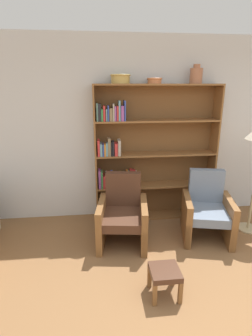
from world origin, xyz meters
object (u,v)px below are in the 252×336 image
vase_tall (196,75)px  bowl_cream (154,80)px  footstool (165,275)px  bookshelf (144,157)px  bowl_terracotta (120,78)px  armchair_cushioned (207,210)px  armchair_leather (123,215)px

vase_tall → bowl_cream: bearing=180.0°
vase_tall → footstool: (-0.81, -1.69, -1.95)m
bookshelf → footstool: bearing=-93.1°
bowl_terracotta → vase_tall: vase_tall is taller
armchair_cushioned → bowl_terracotta: bearing=-16.8°
vase_tall → footstool: size_ratio=0.86×
bookshelf → armchair_cushioned: size_ratio=2.27×
vase_tall → armchair_cushioned: bearing=-85.3°
armchair_leather → bowl_cream: bearing=-120.6°
armchair_leather → armchair_cushioned: same height
bookshelf → vase_tall: size_ratio=7.92×
bowl_terracotta → bowl_cream: bearing=0.0°
armchair_leather → bowl_terracotta: bearing=-85.7°
armchair_leather → footstool: 1.09m
vase_tall → footstool: vase_tall is taller
bowl_terracotta → vase_tall: 1.08m
bookshelf → bowl_terracotta: bearing=-176.8°
armchair_cushioned → footstool: size_ratio=3.02×
armchair_cushioned → bookshelf: bearing=-28.0°
bookshelf → armchair_leather: size_ratio=2.27×
armchair_leather → armchair_cushioned: bearing=-172.0°
bowl_terracotta → footstool: 2.56m
bowl_terracotta → bowl_cream: size_ratio=1.29×
armchair_leather → footstool: bearing=115.0°
bowl_terracotta → armchair_cushioned: bowl_terracotta is taller
vase_tall → armchair_leather: vase_tall is taller
armchair_leather → armchair_cushioned: 1.18m
bowl_terracotta → footstool: (0.27, -1.69, -1.90)m
bowl_terracotta → vase_tall: (1.08, 0.00, 0.05)m
bowl_cream → armchair_cushioned: bearing=-45.0°
armchair_leather → vase_tall: bearing=-141.8°
bowl_terracotta → vase_tall: size_ratio=1.08×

